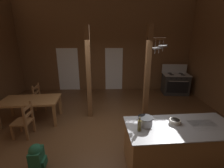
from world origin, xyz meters
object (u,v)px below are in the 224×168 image
at_px(kitchen_island, 178,146).
at_px(ladderback_chair_by_post, 24,121).
at_px(ladderback_chair_near_window, 41,97).
at_px(backpack, 37,157).
at_px(stockpot_on_counter, 145,121).
at_px(dining_table, 30,102).
at_px(mixing_bowl_on_counter, 175,121).
at_px(stove_range, 175,83).
at_px(bottle_tall_on_counter, 139,125).

xyz_separation_m(kitchen_island, ladderback_chair_by_post, (-3.67, 1.10, -0.01)).
bearing_deg(ladderback_chair_near_window, kitchen_island, -35.24).
distance_m(backpack, stockpot_on_counter, 2.27).
xyz_separation_m(backpack, stockpot_on_counter, (2.16, 0.12, 0.70)).
relative_size(dining_table, backpack, 2.95).
bearing_deg(ladderback_chair_by_post, mixing_bowl_on_counter, -15.21).
relative_size(dining_table, mixing_bowl_on_counter, 8.00).
relative_size(ladderback_chair_by_post, mixing_bowl_on_counter, 4.32).
bearing_deg(backpack, kitchen_island, 1.26).
xyz_separation_m(ladderback_chair_near_window, backpack, (1.03, -2.82, -0.14)).
xyz_separation_m(kitchen_island, ladderback_chair_near_window, (-3.90, 2.76, -0.01)).
bearing_deg(kitchen_island, mixing_bowl_on_counter, 123.53).
distance_m(stove_range, dining_table, 6.02).
height_order(ladderback_chair_by_post, mixing_bowl_on_counter, mixing_bowl_on_counter).
bearing_deg(mixing_bowl_on_counter, dining_table, 154.83).
bearing_deg(backpack, bottle_tall_on_counter, -1.81).
xyz_separation_m(kitchen_island, backpack, (-2.87, -0.06, -0.15)).
xyz_separation_m(dining_table, mixing_bowl_on_counter, (3.76, -1.77, 0.31)).
relative_size(stove_range, backpack, 2.21).
distance_m(backpack, bottle_tall_on_counter, 2.14).
relative_size(stockpot_on_counter, bottle_tall_on_counter, 1.29).
bearing_deg(backpack, stockpot_on_counter, 3.13).
xyz_separation_m(stove_range, mixing_bowl_on_counter, (-1.78, -4.11, 0.48)).
relative_size(stockpot_on_counter, mixing_bowl_on_counter, 1.66).
xyz_separation_m(stove_range, backpack, (-4.57, -4.30, -0.17)).
relative_size(ladderback_chair_by_post, stockpot_on_counter, 2.61).
xyz_separation_m(ladderback_chair_by_post, backpack, (0.80, -1.16, -0.14)).
bearing_deg(ladderback_chair_by_post, ladderback_chair_near_window, 98.04).
bearing_deg(ladderback_chair_by_post, dining_table, 102.18).
bearing_deg(ladderback_chair_near_window, ladderback_chair_by_post, -81.96).
distance_m(dining_table, mixing_bowl_on_counter, 4.16).
relative_size(stove_range, ladderback_chair_by_post, 1.39).
bearing_deg(kitchen_island, stove_range, 68.14).
height_order(stockpot_on_counter, bottle_tall_on_counter, bottle_tall_on_counter).
xyz_separation_m(ladderback_chair_near_window, bottle_tall_on_counter, (3.04, -2.88, 0.58)).
distance_m(stove_range, backpack, 6.28).
bearing_deg(bottle_tall_on_counter, mixing_bowl_on_counter, 17.67).
xyz_separation_m(ladderback_chair_near_window, mixing_bowl_on_counter, (3.82, -2.64, 0.51)).
height_order(ladderback_chair_near_window, mixing_bowl_on_counter, mixing_bowl_on_counter).
height_order(ladderback_chair_near_window, backpack, ladderback_chair_near_window).
relative_size(kitchen_island, mixing_bowl_on_counter, 10.05).
distance_m(backpack, mixing_bowl_on_counter, 2.87).
distance_m(kitchen_island, dining_table, 4.28).
bearing_deg(dining_table, ladderback_chair_near_window, 94.21).
bearing_deg(stove_range, ladderback_chair_near_window, -165.22).
bearing_deg(mixing_bowl_on_counter, stockpot_on_counter, -174.02).
distance_m(ladderback_chair_by_post, backpack, 1.42).
relative_size(stove_range, stockpot_on_counter, 3.62).
bearing_deg(ladderback_chair_by_post, backpack, -55.41).
xyz_separation_m(ladderback_chair_by_post, mixing_bowl_on_counter, (3.59, -0.98, 0.51)).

